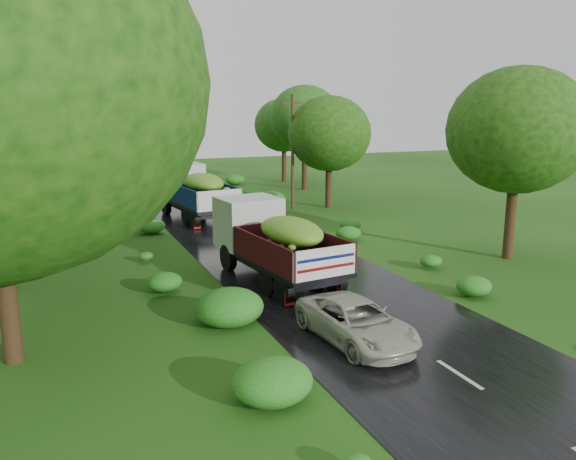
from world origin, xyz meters
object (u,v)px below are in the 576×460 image
truck_near (272,237)px  car (356,321)px  utility_pole (293,151)px  truck_far (194,189)px

truck_near → car: truck_near is taller
truck_near → utility_pole: 14.91m
truck_near → utility_pole: utility_pole is taller
truck_far → car: truck_far is taller
truck_far → utility_pole: size_ratio=1.03×
car → utility_pole: 20.86m
truck_near → truck_far: 12.82m
car → truck_near: bearing=85.2°
truck_near → utility_pole: (6.55, 13.23, 2.07)m
truck_near → car: size_ratio=1.69×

